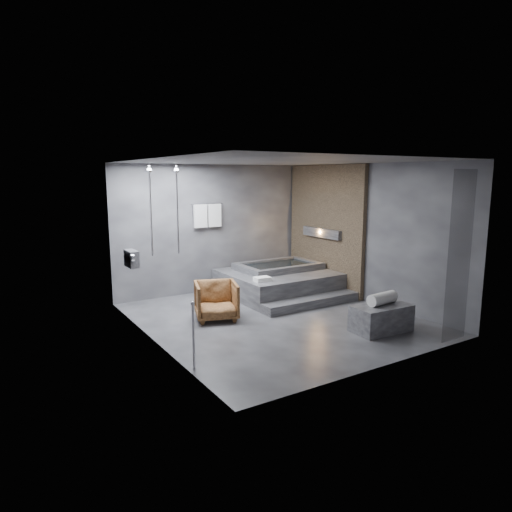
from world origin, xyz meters
TOP-DOWN VIEW (x-y plane):
  - room at (0.40, 0.24)m, footprint 5.00×5.04m
  - tub_deck at (1.05, 1.45)m, footprint 2.20×2.00m
  - tub_step at (1.05, 0.27)m, footprint 2.20×0.36m
  - concrete_bench at (1.12, -1.47)m, footprint 1.01×0.59m
  - driftwood_chair at (-0.91, 0.56)m, footprint 0.94×0.95m
  - rolled_towel at (1.16, -1.43)m, footprint 0.58×0.25m
  - deck_towel at (0.26, 0.85)m, footprint 0.33×0.25m

SIDE VIEW (x-z plane):
  - tub_step at x=1.05m, z-range 0.00..0.18m
  - concrete_bench at x=1.12m, z-range 0.00..0.44m
  - tub_deck at x=1.05m, z-range 0.00..0.50m
  - driftwood_chair at x=-0.91m, z-range 0.00..0.68m
  - deck_towel at x=0.26m, z-range 0.50..0.58m
  - rolled_towel at x=1.16m, z-range 0.44..0.64m
  - room at x=0.40m, z-range 0.32..3.14m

